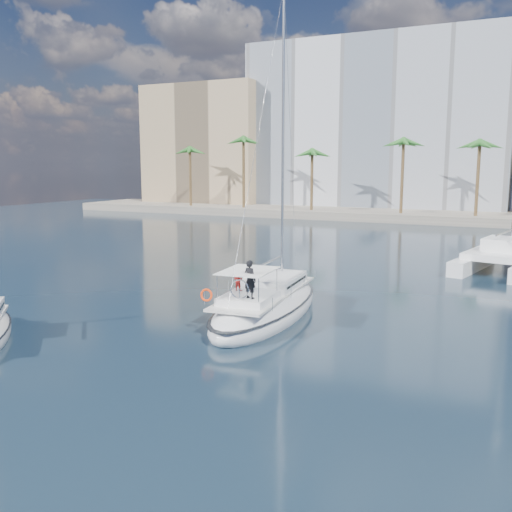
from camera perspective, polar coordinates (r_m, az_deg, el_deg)
The scene contains 9 objects.
ground at distance 28.11m, azimuth -0.25°, elevation -7.49°, with size 160.00×160.00×0.00m, color black.
quay at distance 86.36m, azimuth 17.73°, elevation 3.80°, with size 120.00×14.00×1.20m, color gray.
building_modern at distance 100.26m, azimuth 12.14°, elevation 12.39°, with size 42.00×16.00×28.00m, color silver.
building_tan_left at distance 107.65m, azimuth -4.44°, elevation 10.73°, with size 22.00×14.00×22.00m, color tan.
palm_left at distance 93.25m, azimuth -3.85°, elevation 10.53°, with size 3.60×3.60×12.30m.
palm_centre at distance 82.10m, azimuth 17.66°, elevation 10.31°, with size 3.60×3.60×12.30m.
main_sloop at distance 30.63m, azimuth 1.06°, elevation -5.02°, with size 4.94×12.65×18.36m.
catamaran at distance 47.33m, azimuth 23.64°, elevation -0.04°, with size 7.41×11.60×15.82m.
seagull at distance 30.09m, azimuth 0.23°, elevation -4.94°, with size 1.17×0.50×0.22m.
Camera 1 is at (11.74, -24.23, 8.07)m, focal length 40.00 mm.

